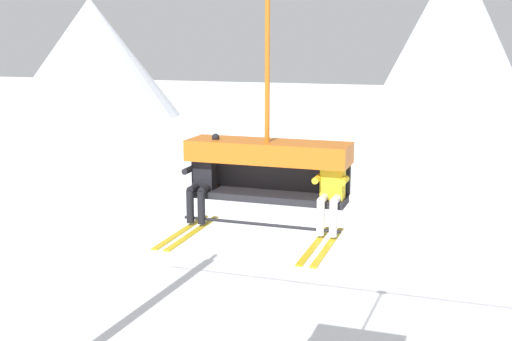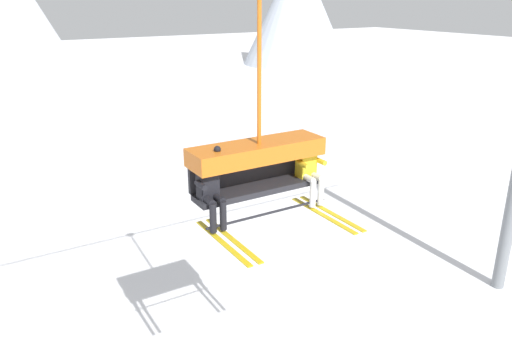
{
  "view_description": "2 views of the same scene",
  "coord_description": "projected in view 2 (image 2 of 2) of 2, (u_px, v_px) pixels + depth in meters",
  "views": [
    {
      "loc": [
        2.4,
        -9.4,
        7.58
      ],
      "look_at": [
        -0.49,
        -0.78,
        5.71
      ],
      "focal_mm": 45.0,
      "sensor_mm": 36.0,
      "label": 1
    },
    {
      "loc": [
        -4.45,
        -7.54,
        8.45
      ],
      "look_at": [
        -0.37,
        -0.79,
        5.68
      ],
      "focal_mm": 35.0,
      "sensor_mm": 36.0,
      "label": 2
    }
  ],
  "objects": [
    {
      "name": "mountain_peak_east",
      "position": [
        297.0,
        7.0,
        63.22
      ],
      "size": [
        13.62,
        13.62,
        14.19
      ],
      "color": "silver",
      "rests_on": "ground_plane"
    },
    {
      "name": "chairlift_chair",
      "position": [
        257.0,
        157.0,
        8.36
      ],
      "size": [
        2.36,
        0.74,
        3.99
      ],
      "color": "#232328"
    },
    {
      "name": "skier_black",
      "position": [
        211.0,
        189.0,
        7.82
      ],
      "size": [
        0.48,
        1.7,
        1.34
      ],
      "color": "black"
    },
    {
      "name": "skier_yellow",
      "position": [
        310.0,
        170.0,
        8.77
      ],
      "size": [
        0.46,
        1.7,
        1.23
      ],
      "color": "yellow"
    }
  ]
}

